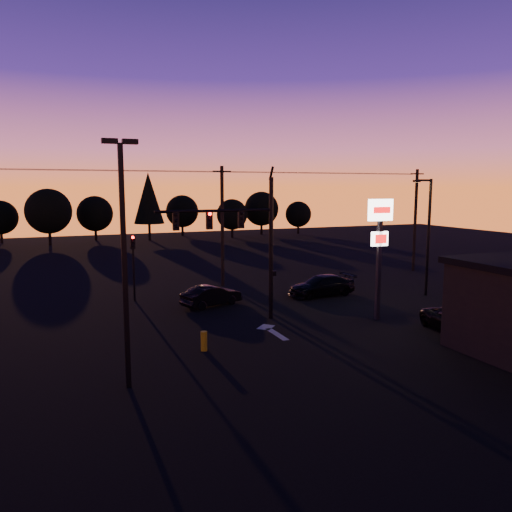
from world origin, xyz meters
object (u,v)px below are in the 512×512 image
Objects in this scene: suv_parked at (458,322)px; parking_lot_light at (124,248)px; streetlight at (428,232)px; bollard at (204,341)px; car_right at (322,286)px; traffic_signal_mast at (245,233)px; secondary_signal at (133,258)px; pylon_sign at (380,233)px; car_mid at (212,296)px.

parking_lot_light is at bearing -168.13° from suv_parked.
streetlight is 18.86m from bollard.
streetlight is at bearing 64.59° from car_right.
parking_lot_light reaches higher than traffic_signal_mast.
secondary_signal is at bearing 162.44° from streetlight.
traffic_signal_mast reaches higher than pylon_sign.
car_right is (7.93, -0.06, 0.05)m from car_mid.
car_right is (10.89, 8.18, 0.25)m from bollard.
parking_lot_light is at bearing -142.22° from bollard.
car_right is at bearing -15.28° from secondary_signal.
car_mid is (-0.61, 4.21, -4.28)m from traffic_signal_mast.
suv_parked is at bearing -34.77° from traffic_signal_mast.
car_right is at bearing 29.61° from traffic_signal_mast.
pylon_sign is 1.41× the size of car_right.
secondary_signal is 0.90× the size of car_right.
streetlight is 8.10m from car_right.
parking_lot_light reaches higher than car_right.
traffic_signal_mast is 10.19m from parking_lot_light.
traffic_signal_mast is 6.04m from car_mid.
car_mid is 0.89× the size of suv_parked.
suv_parked is at bearing 1.99° from parking_lot_light.
pylon_sign is 7.87m from car_right.
parking_lot_light is at bearing 129.07° from car_mid.
secondary_signal is 0.97× the size of suv_parked.
car_right is (14.71, 11.15, -4.57)m from parking_lot_light.
bollard is at bearing 37.78° from parking_lot_light.
secondary_signal is 0.54× the size of streetlight.
car_mid is at bearing 98.29° from traffic_signal_mast.
car_right is (12.21, -3.34, -2.16)m from secondary_signal.
parking_lot_light is at bearing -99.79° from secondary_signal.
car_mid is (-14.62, 2.71, -3.77)m from streetlight.
bollard is at bearing 140.50° from car_mid.
car_mid is at bearing 70.23° from bollard.
bollard is at bearing 179.33° from suv_parked.
traffic_signal_mast is 1.92× the size of suv_parked.
streetlight is 2.01× the size of car_mid.
secondary_signal is 19.89m from streetlight.
secondary_signal reaches higher than suv_parked.
parking_lot_light is 1.34× the size of pylon_sign.
suv_parked is (9.24, -6.41, -4.31)m from traffic_signal_mast.
traffic_signal_mast is 7.52m from pylon_sign.
parking_lot_light is 2.30× the size of car_mid.
bollard is 8.76m from car_mid.
traffic_signal_mast is at bearing -64.22° from car_right.
bollard is at bearing -162.53° from streetlight.
parking_lot_light is 13.89m from car_mid.
parking_lot_light is at bearing -136.63° from traffic_signal_mast.
suv_parked is (1.93, -10.57, -0.08)m from car_right.
car_mid is 14.49m from suv_parked.
secondary_signal is at bearing 145.35° from suv_parked.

